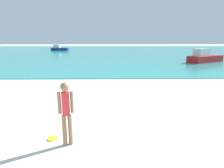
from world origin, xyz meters
The scene contains 5 objects.
water centered at (0.00, 44.42, 0.03)m, with size 160.00×60.00×0.06m, color teal.
person_standing centered at (-1.66, 6.67, 0.92)m, with size 0.36×0.21×1.62m.
frisbee centered at (-2.14, 6.93, 0.01)m, with size 0.26×0.26×0.03m, color yellow.
boat_near centered at (10.19, 23.09, 0.60)m, with size 4.73×3.48×1.56m.
boat_far centered at (-12.22, 45.74, 0.52)m, with size 4.03×1.67×1.33m.
Camera 1 is at (-0.61, 2.55, 2.59)m, focal length 29.14 mm.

